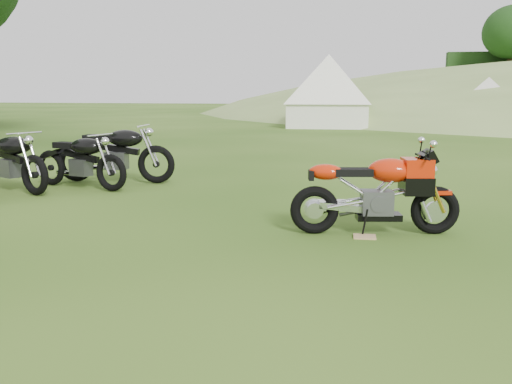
% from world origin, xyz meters
% --- Properties ---
extents(ground, '(120.00, 120.00, 0.00)m').
position_xyz_m(ground, '(0.00, 0.00, 0.00)').
color(ground, '#23460F').
rests_on(ground, ground).
extents(sport_motorcycle, '(1.85, 0.78, 1.08)m').
position_xyz_m(sport_motorcycle, '(0.90, 1.42, 0.54)').
color(sport_motorcycle, red).
rests_on(sport_motorcycle, ground).
extents(plywood_board, '(0.25, 0.21, 0.02)m').
position_xyz_m(plywood_board, '(0.80, 1.22, 0.01)').
color(plywood_board, tan).
rests_on(plywood_board, ground).
extents(vintage_moto_b, '(1.97, 1.21, 1.03)m').
position_xyz_m(vintage_moto_b, '(-4.81, 3.06, 0.51)').
color(vintage_moto_b, black).
rests_on(vintage_moto_b, ground).
extents(vintage_moto_c, '(1.89, 0.91, 0.97)m').
position_xyz_m(vintage_moto_c, '(-3.82, 3.51, 0.49)').
color(vintage_moto_c, black).
rests_on(vintage_moto_c, ground).
extents(vintage_moto_d, '(2.07, 0.59, 1.08)m').
position_xyz_m(vintage_moto_d, '(-3.51, 4.18, 0.54)').
color(vintage_moto_d, black).
rests_on(vintage_moto_d, ground).
extents(tent_left, '(3.52, 3.52, 2.90)m').
position_xyz_m(tent_left, '(-1.10, 20.17, 1.45)').
color(tent_left, white).
rests_on(tent_left, ground).
extents(tent_mid, '(3.06, 3.06, 2.33)m').
position_xyz_m(tent_mid, '(5.77, 22.09, 1.16)').
color(tent_mid, beige).
rests_on(tent_mid, ground).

